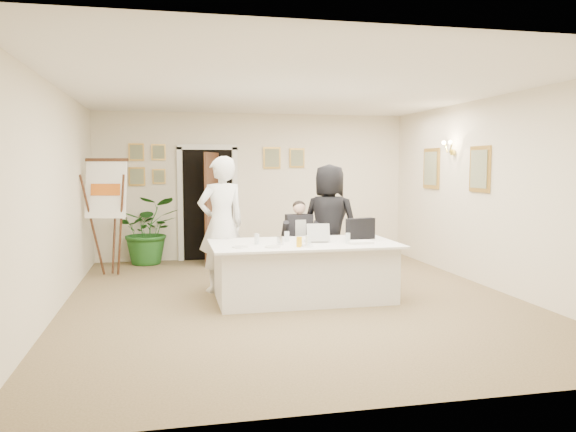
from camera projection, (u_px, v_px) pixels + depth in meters
The scene contains 28 objects.
floor at pixel (293, 299), 7.62m from camera, with size 7.00×7.00×0.00m, color brown.
ceiling at pixel (293, 90), 7.37m from camera, with size 6.00×7.00×0.02m, color white.
wall_back at pixel (254, 186), 10.90m from camera, with size 6.00×0.10×2.80m, color white.
wall_front at pixel (398, 222), 4.08m from camera, with size 6.00×0.10×2.80m, color white.
wall_left at pixel (55, 199), 6.87m from camera, with size 0.10×7.00×2.80m, color white.
wall_right at pixel (495, 193), 8.12m from camera, with size 0.10×7.00×2.80m, color white.
doorway at pixel (209, 206), 10.57m from camera, with size 1.14×0.86×2.20m.
pictures_back_wall at pixel (213, 163), 10.66m from camera, with size 3.40×0.06×0.80m, color #B98F3F, non-canonical shape.
pictures_right_wall at pixel (453, 169), 9.25m from camera, with size 0.06×2.20×0.80m, color #B98F3F, non-canonical shape.
wall_sconce at pixel (450, 147), 9.20m from camera, with size 0.20×0.30×0.24m, color gold, non-canonical shape.
conference_table at pixel (304, 271), 7.56m from camera, with size 2.49×1.33×0.78m.
seated_man at pixel (300, 241), 8.61m from camera, with size 0.55×0.59×1.28m, color black, non-canonical shape.
flip_chart at pixel (109, 223), 9.12m from camera, with size 0.68×0.49×1.88m.
standing_man at pixel (221, 224), 8.01m from camera, with size 0.71×0.46×1.94m, color silver.
standing_woman at pixel (330, 224), 8.57m from camera, with size 0.89×0.58×1.83m, color black.
potted_palm at pixel (149, 230), 10.26m from camera, with size 1.13×0.98×1.25m, color #1F561C.
laptop at pixel (316, 231), 7.61m from camera, with size 0.31×0.34×0.28m, color #B7BABC, non-canonical shape.
laptop_bag at pixel (360, 229), 7.83m from camera, with size 0.42×0.12×0.30m, color black.
paper_stack at pixel (360, 242), 7.44m from camera, with size 0.33×0.23×0.03m, color white.
plate_left at pixel (240, 247), 7.06m from camera, with size 0.21×0.21×0.01m, color white.
plate_mid at pixel (273, 247), 7.07m from camera, with size 0.20×0.20×0.01m, color white.
plate_near at pixel (306, 246), 7.16m from camera, with size 0.21×0.21×0.01m, color white.
glass_a at pixel (257, 239), 7.35m from camera, with size 0.06×0.06×0.14m, color silver.
glass_b at pixel (308, 241), 7.16m from camera, with size 0.07×0.07×0.14m, color silver.
glass_c at pixel (348, 238), 7.42m from camera, with size 0.06×0.06×0.14m, color silver.
glass_d at pixel (287, 236), 7.61m from camera, with size 0.07×0.07×0.14m, color silver.
oj_glass at pixel (299, 242), 7.10m from camera, with size 0.07×0.07×0.13m, color yellow.
steel_jug at pixel (280, 241), 7.30m from camera, with size 0.09×0.09×0.11m, color silver.
Camera 1 is at (-1.64, -7.31, 1.81)m, focal length 35.00 mm.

